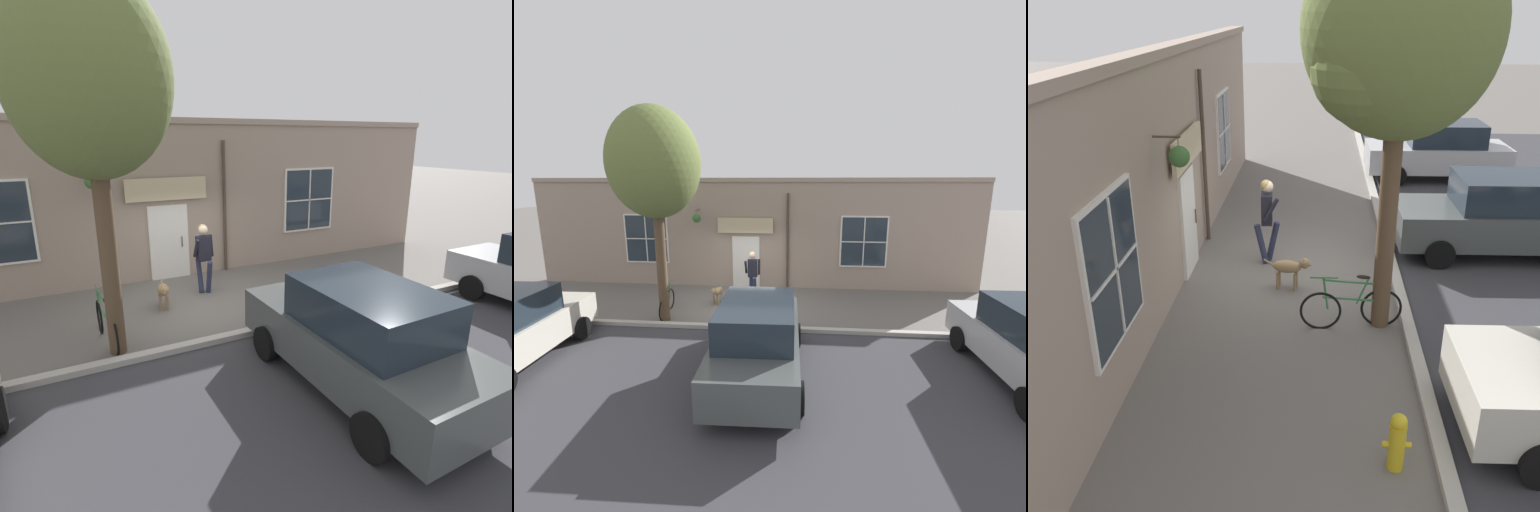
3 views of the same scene
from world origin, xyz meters
The scene contains 9 objects.
ground_plane centered at (0.00, 0.00, 0.00)m, with size 90.00×90.00×0.00m, color #66605B.
curb_and_road centered at (5.85, 0.00, 0.02)m, with size 10.10×28.00×0.12m.
storefront_facade centered at (-2.34, 0.00, 2.21)m, with size 0.95×18.00×4.39m.
pedestrian_walking centered at (-0.62, 0.30, 1.10)m, with size 0.55×0.55×1.81m.
dog_on_leash centered at (-0.08, -0.90, 0.45)m, with size 0.97×0.35×0.67m.
street_tree_by_curb centered at (1.45, -2.20, 4.63)m, with size 2.85×2.57×6.32m.
leaning_bicycle centered at (1.02, -2.29, 0.38)m, with size 1.73×0.23×1.00m.
parked_car_mid_block centered at (4.33, 1.12, 0.88)m, with size 4.35×2.04×1.75m.
fire_hydrant centered at (1.41, -5.50, 0.40)m, with size 0.34×0.20×0.77m.
Camera 2 is at (11.23, 2.01, 4.21)m, focal length 24.00 mm.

